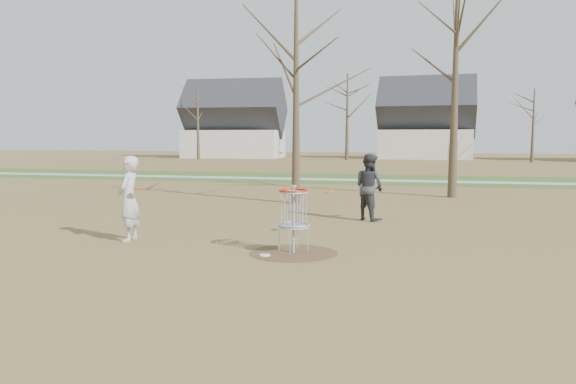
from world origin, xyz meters
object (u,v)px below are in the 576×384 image
Objects in this scene: player_standing at (129,199)px; player_throwing at (369,187)px; disc_golf_basket at (294,209)px; disc_grounded at (265,255)px.

player_standing is 6.77m from player_throwing.
player_throwing is 1.40× the size of disc_golf_basket.
disc_grounded is 0.16× the size of disc_golf_basket.
player_standing reaches higher than player_throwing.
disc_grounded is at bearing 113.98° from player_throwing.
player_throwing is 5.74m from disc_grounded.
player_throwing is 5.13m from disc_golf_basket.
player_throwing reaches higher than disc_grounded.
player_standing reaches higher than disc_grounded.
player_standing is at bearing 166.51° from disc_grounded.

